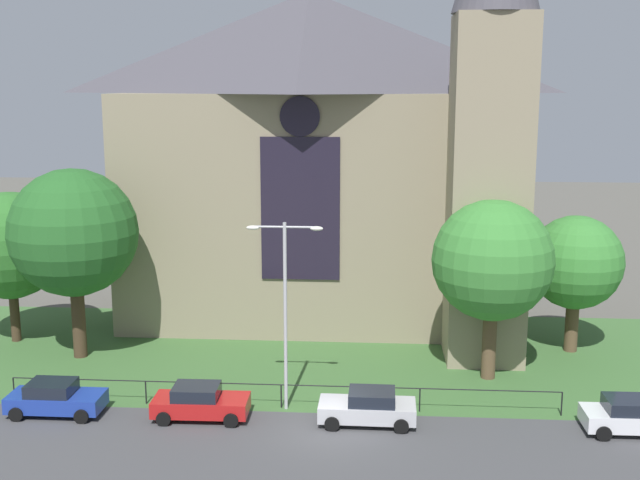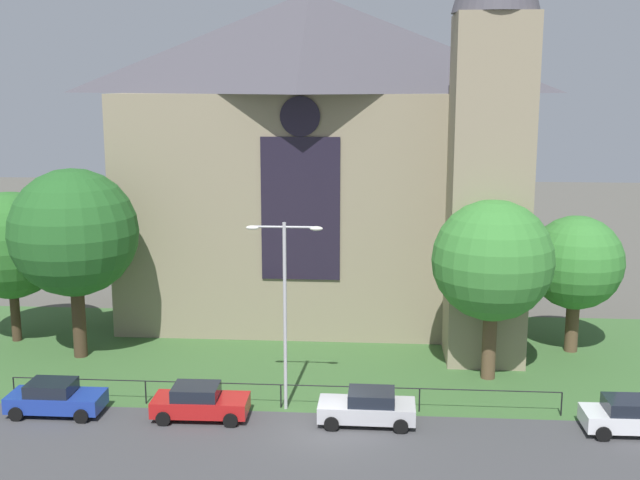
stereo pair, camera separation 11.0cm
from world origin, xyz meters
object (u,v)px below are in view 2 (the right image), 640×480
Objects in this scene: parked_car_white at (632,416)px; streetlamp_near at (285,293)px; tree_right_near at (493,261)px; parked_car_silver at (368,407)px; tree_left_far at (10,245)px; tree_left_near at (74,233)px; church_building at (321,154)px; parked_car_blue at (55,398)px; tree_right_far at (576,263)px; parked_car_red at (200,402)px.

streetlamp_near is at bearing 173.73° from parked_car_white.
parked_car_silver is at bearing -134.95° from tree_right_near.
tree_left_far is (-26.30, 4.05, -0.44)m from tree_right_near.
tree_left_near is 13.55m from streetlamp_near.
church_building is 2.54× the size of tree_left_near.
church_building is 14.53m from tree_right_near.
tree_left_near is at bearing -25.28° from parked_car_silver.
parked_car_white is at bearing -0.10° from parked_car_blue.
tree_right_far is 1.80× the size of parked_car_white.
tree_left_far is 1.00× the size of streetlamp_near.
parked_car_blue is (-10.23, -1.32, -4.70)m from streetlamp_near.
church_building is 6.16× the size of parked_car_silver.
parked_car_white is at bearing -179.99° from parked_car_silver.
parked_car_blue is 1.00× the size of parked_car_silver.
streetlamp_near is 2.05× the size of parked_car_blue.
parked_car_red is at bearing -156.11° from tree_right_near.
parked_car_red is at bearing -42.56° from tree_left_near.
streetlamp_near reaches higher than tree_right_far.
church_building reaches higher than streetlamp_near.
tree_left_near is 26.97m from tree_right_far.
parked_car_silver is 11.18m from parked_car_white.
church_building is at bearing 131.24° from tree_right_near.
tree_left_far is at bearing 171.25° from tree_right_near.
tree_left_far is (-4.67, 2.38, -1.22)m from tree_left_near.
tree_left_near is 12.75m from parked_car_red.
parked_car_silver is (3.21, -16.41, -9.53)m from church_building.
parked_car_blue is (-19.93, -5.94, -5.29)m from tree_right_near.
tree_left_near is at bearing 163.26° from parked_car_white.
parked_car_blue is at bearing -123.31° from church_building.
streetlamp_near reaches higher than parked_car_red.
parked_car_silver is at bearing -1.33° from parked_car_red.
tree_right_near is 2.15× the size of parked_car_blue.
tree_right_far is at bearing 28.45° from parked_car_red.
parked_car_red is (-18.49, -10.45, -4.24)m from tree_right_far.
tree_left_near reaches higher than tree_left_far.
tree_left_near is 1.18× the size of tree_left_far.
tree_left_far reaches higher than parked_car_white.
streetlamp_near is (16.60, -8.66, -0.14)m from tree_left_far.
streetlamp_near is (11.93, -6.28, -1.37)m from tree_left_near.
tree_left_far is at bearing 152.45° from streetlamp_near.
tree_right_near is 1.05× the size of streetlamp_near.
church_building is 2.87× the size of tree_right_near.
parked_car_red is at bearing 0.37° from parked_car_blue.
parked_car_red is (-3.67, -1.31, -4.70)m from streetlamp_near.
tree_right_near is 1.05× the size of tree_left_far.
streetlamp_near is 6.11m from parked_car_red.
parked_car_white is at bearing -5.63° from streetlamp_near.
parked_car_blue is at bearing 179.01° from parked_car_white.
parked_car_silver is at bearing 178.72° from parked_car_white.
tree_left_far is at bearing 152.96° from tree_left_near.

